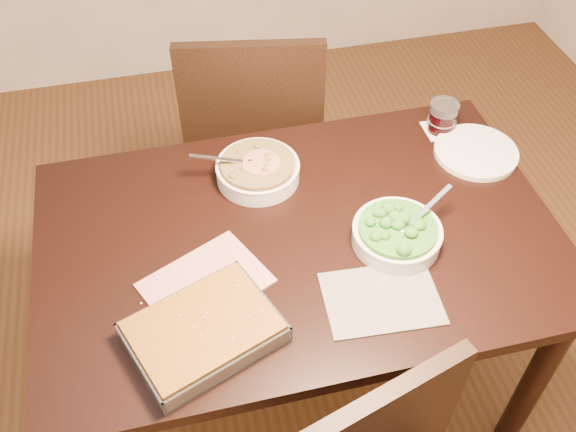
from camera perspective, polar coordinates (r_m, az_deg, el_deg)
The scene contains 11 objects.
ground at distance 2.34m, azimuth 0.79°, elevation -13.93°, with size 4.00×4.00×0.00m, color #4D2F16.
table at distance 1.80m, azimuth 1.00°, elevation -3.64°, with size 1.40×0.90×0.75m.
magazine_a at distance 1.63m, azimuth -7.33°, elevation -5.92°, with size 0.29×0.21×0.01m, color #C13749.
magazine_b at distance 1.61m, azimuth 8.31°, elevation -7.26°, with size 0.28×0.20×0.01m, color #24242B.
coaster at distance 2.10m, azimuth 13.34°, elevation 7.48°, with size 0.10×0.10×0.00m, color white.
stew_bowl at distance 1.86m, azimuth -2.71°, elevation 4.14°, with size 0.27×0.24×0.09m.
broccoli_bowl at distance 1.71m, azimuth 9.66°, elevation -1.55°, with size 0.26×0.24×0.09m.
baking_dish at distance 1.52m, azimuth -7.50°, elevation -10.16°, with size 0.40×0.35×0.06m.
wine_tumbler at distance 2.07m, azimuth 13.59°, elevation 8.63°, with size 0.09×0.09×0.10m.
dinner_plate at distance 2.03m, azimuth 16.36°, elevation 5.48°, with size 0.25×0.25×0.02m, color silver.
chair_far at distance 2.34m, azimuth -3.06°, elevation 7.45°, with size 0.55×0.55×1.00m.
Camera 1 is at (-0.30, -1.11, 2.04)m, focal length 40.00 mm.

